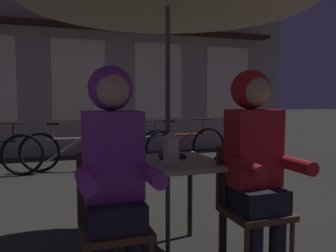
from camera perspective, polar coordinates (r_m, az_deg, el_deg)
cafe_table at (r=2.60m, az=-0.03°, el=-7.98°), size 0.72×0.72×0.74m
lantern at (r=2.45m, az=0.49°, el=-3.45°), size 0.11×0.11×0.23m
chair_left at (r=2.18m, az=-9.18°, el=-14.58°), size 0.40×0.40×0.87m
chair_right at (r=2.52m, az=13.44°, el=-12.04°), size 0.40×0.40×0.87m
person_left_hooded at (r=2.04m, az=-9.04°, el=-5.56°), size 0.45×0.56×1.40m
person_right_hooded at (r=2.39m, az=14.33°, el=-4.15°), size 0.45×0.56×1.40m
shopfront_building at (r=8.04m, az=-14.98°, el=17.95°), size 10.00×0.93×6.20m
bicycle_third at (r=5.93m, az=-15.73°, el=-3.93°), size 1.67×0.27×0.84m
bicycle_fourth at (r=5.87m, az=-5.45°, el=-3.88°), size 1.66×0.38×0.84m
bicycle_fifth at (r=6.37m, az=2.54°, el=-3.19°), size 1.68×0.09×0.84m
book at (r=2.70m, az=0.71°, el=-5.07°), size 0.22×0.17×0.02m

